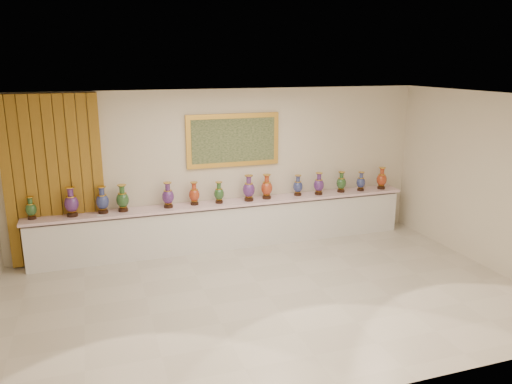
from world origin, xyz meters
TOP-DOWN VIEW (x-y plane):
  - ground at (0.00, 0.00)m, footprint 8.00×8.00m
  - room at (-2.52, 2.44)m, footprint 8.00×8.00m
  - counter at (0.00, 2.27)m, footprint 7.28×0.48m
  - vase_0 at (-3.43, 2.29)m, footprint 0.19×0.19m
  - vase_1 at (-2.78, 2.24)m, footprint 0.30×0.30m
  - vase_2 at (-2.27, 2.26)m, footprint 0.23×0.23m
  - vase_3 at (-1.93, 2.27)m, footprint 0.23×0.23m
  - vase_4 at (-1.13, 2.25)m, footprint 0.23×0.23m
  - vase_5 at (-0.64, 2.28)m, footprint 0.26×0.26m
  - vase_6 at (-0.18, 2.24)m, footprint 0.22×0.22m
  - vase_7 at (0.40, 2.22)m, footprint 0.24×0.24m
  - vase_8 at (0.78, 2.26)m, footprint 0.26×0.26m
  - vase_9 at (1.44, 2.28)m, footprint 0.21×0.21m
  - vase_10 at (1.87, 2.21)m, footprint 0.26×0.26m
  - vase_11 at (2.39, 2.25)m, footprint 0.25×0.25m
  - vase_12 at (2.83, 2.22)m, footprint 0.22×0.22m
  - vase_13 at (3.32, 2.22)m, footprint 0.27×0.27m
  - label_card at (-2.34, 2.13)m, footprint 0.10×0.06m

SIDE VIEW (x-z plane):
  - ground at x=0.00m, z-range 0.00..0.00m
  - counter at x=0.00m, z-range -0.01..0.89m
  - label_card at x=-2.34m, z-range 0.90..0.90m
  - vase_0 at x=-3.43m, z-range 0.88..1.27m
  - vase_12 at x=2.83m, z-range 0.88..1.27m
  - vase_6 at x=-0.18m, z-range 0.88..1.29m
  - vase_9 at x=1.44m, z-range 0.88..1.29m
  - vase_11 at x=2.39m, z-range 0.88..1.30m
  - vase_5 at x=-0.64m, z-range 0.88..1.31m
  - vase_10 at x=1.87m, z-range 0.88..1.32m
  - vase_13 at x=3.32m, z-range 0.88..1.33m
  - vase_4 at x=-1.13m, z-range 0.88..1.35m
  - vase_8 at x=0.78m, z-range 0.88..1.36m
  - vase_2 at x=-2.27m, z-range 0.88..1.36m
  - vase_3 at x=-1.93m, z-range 0.87..1.36m
  - vase_7 at x=0.40m, z-range 0.87..1.37m
  - vase_1 at x=-2.78m, z-range 0.87..1.39m
  - room at x=-2.52m, z-range -2.41..5.59m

